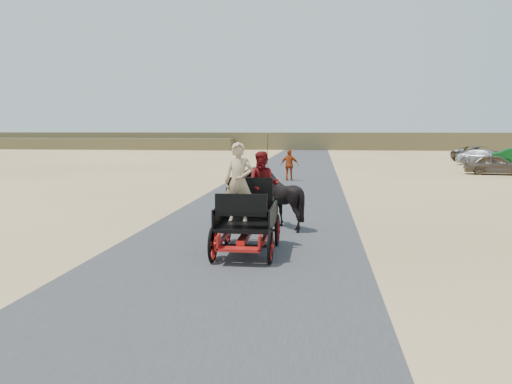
# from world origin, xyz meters

# --- Properties ---
(ground) EXTENTS (140.00, 140.00, 0.00)m
(ground) POSITION_xyz_m (0.00, 0.00, 0.00)
(ground) COLOR tan
(road) EXTENTS (6.00, 140.00, 0.01)m
(road) POSITION_xyz_m (0.00, 0.00, 0.01)
(road) COLOR #38383A
(road) RESTS_ON ground
(ridge_far) EXTENTS (140.00, 6.00, 2.40)m
(ridge_far) POSITION_xyz_m (0.00, 62.00, 1.20)
(ridge_far) COLOR brown
(ridge_far) RESTS_ON ground
(ridge_near) EXTENTS (40.00, 4.00, 1.60)m
(ridge_near) POSITION_xyz_m (-30.00, 58.00, 0.80)
(ridge_near) COLOR brown
(ridge_near) RESTS_ON ground
(carriage) EXTENTS (1.30, 2.40, 0.72)m
(carriage) POSITION_xyz_m (0.30, 1.01, 0.36)
(carriage) COLOR black
(carriage) RESTS_ON ground
(horse_left) EXTENTS (0.91, 2.01, 1.70)m
(horse_left) POSITION_xyz_m (-0.25, 4.01, 0.85)
(horse_left) COLOR black
(horse_left) RESTS_ON ground
(horse_right) EXTENTS (1.37, 1.54, 1.70)m
(horse_right) POSITION_xyz_m (0.85, 4.01, 0.85)
(horse_right) COLOR black
(horse_right) RESTS_ON ground
(driver_man) EXTENTS (0.66, 0.43, 1.80)m
(driver_man) POSITION_xyz_m (0.10, 1.06, 1.62)
(driver_man) COLOR tan
(driver_man) RESTS_ON carriage
(passenger_woman) EXTENTS (0.77, 0.60, 1.58)m
(passenger_woman) POSITION_xyz_m (0.60, 1.61, 1.51)
(passenger_woman) COLOR #660C0F
(passenger_woman) RESTS_ON carriage
(pedestrian) EXTENTS (1.02, 0.45, 1.73)m
(pedestrian) POSITION_xyz_m (0.27, 17.32, 0.86)
(pedestrian) COLOR #AB3B13
(pedestrian) RESTS_ON ground
(car_a) EXTENTS (3.87, 2.08, 1.25)m
(car_a) POSITION_xyz_m (12.84, 22.74, 0.63)
(car_a) COLOR brown
(car_a) RESTS_ON ground
(car_c) EXTENTS (4.61, 3.82, 1.26)m
(car_c) POSITION_xyz_m (14.75, 30.86, 0.63)
(car_c) COLOR #B2B2B7
(car_c) RESTS_ON ground
(car_d) EXTENTS (5.41, 4.32, 1.37)m
(car_d) POSITION_xyz_m (16.04, 36.70, 0.68)
(car_d) COLOR brown
(car_d) RESTS_ON ground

